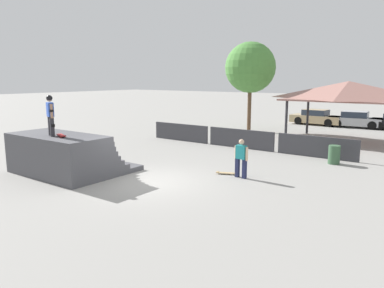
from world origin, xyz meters
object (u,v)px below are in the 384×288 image
at_px(skateboard_on_ground, 226,173).
at_px(tree_beside_pavilion, 250,68).
at_px(bystander_walking, 241,156).
at_px(trash_bin, 334,155).
at_px(skater_on_deck, 50,113).
at_px(parked_car_tan, 316,118).
at_px(skateboard_on_deck, 61,135).
at_px(parked_car_silver, 356,120).

xyz_separation_m(skateboard_on_ground, tree_beside_pavilion, (-5.21, 11.98, 4.54)).
bearing_deg(bystander_walking, trash_bin, -110.19).
distance_m(skater_on_deck, trash_bin, 12.37).
distance_m(skateboard_on_ground, parked_car_tan, 18.62).
relative_size(tree_beside_pavilion, parked_car_tan, 1.52).
distance_m(skater_on_deck, skateboard_on_deck, 0.99).
distance_m(skater_on_deck, bystander_walking, 7.59).
xyz_separation_m(skater_on_deck, parked_car_silver, (6.06, 22.93, -1.95)).
bearing_deg(skater_on_deck, trash_bin, 68.83).
xyz_separation_m(tree_beside_pavilion, trash_bin, (8.23, -7.42, -4.17)).
height_order(skateboard_on_deck, parked_car_silver, skateboard_on_deck).
distance_m(skateboard_on_ground, parked_car_silver, 18.61).
bearing_deg(parked_car_tan, skater_on_deck, -94.24).
relative_size(tree_beside_pavilion, trash_bin, 7.58).
bearing_deg(parked_car_tan, bystander_walking, -77.38).
xyz_separation_m(skater_on_deck, parked_car_tan, (2.99, 22.81, -1.95)).
distance_m(parked_car_tan, parked_car_silver, 3.08).
bearing_deg(bystander_walking, parked_car_tan, -74.88).
distance_m(tree_beside_pavilion, trash_bin, 11.84).
bearing_deg(skateboard_on_ground, tree_beside_pavilion, -89.16).
height_order(bystander_walking, tree_beside_pavilion, tree_beside_pavilion).
bearing_deg(tree_beside_pavilion, trash_bin, -42.06).
bearing_deg(parked_car_tan, tree_beside_pavilion, -110.78).
bearing_deg(skateboard_on_ground, skateboard_on_deck, 18.75).
bearing_deg(bystander_walking, skater_on_deck, 40.69).
xyz_separation_m(bystander_walking, parked_car_silver, (-0.00, 18.69, -0.25)).
bearing_deg(skateboard_on_deck, trash_bin, 69.64).
height_order(bystander_walking, parked_car_silver, bystander_walking).
bearing_deg(skater_on_deck, skateboard_on_deck, 32.40).
height_order(parked_car_tan, parked_car_silver, same).
xyz_separation_m(bystander_walking, skateboard_on_ground, (-0.75, 0.10, -0.80)).
relative_size(skater_on_deck, parked_car_silver, 0.38).
height_order(skateboard_on_deck, bystander_walking, skateboard_on_deck).
height_order(tree_beside_pavilion, parked_car_silver, tree_beside_pavilion).
distance_m(skater_on_deck, tree_beside_pavilion, 16.45).
height_order(skateboard_on_deck, skateboard_on_ground, skateboard_on_deck).
bearing_deg(bystander_walking, skateboard_on_deck, 42.40).
xyz_separation_m(tree_beside_pavilion, parked_car_tan, (2.89, 6.49, -4.00)).
height_order(skateboard_on_ground, tree_beside_pavilion, tree_beside_pavilion).
bearing_deg(tree_beside_pavilion, bystander_walking, -63.71).
xyz_separation_m(skater_on_deck, trash_bin, (8.33, 8.90, -2.13)).
distance_m(bystander_walking, parked_car_silver, 18.69).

